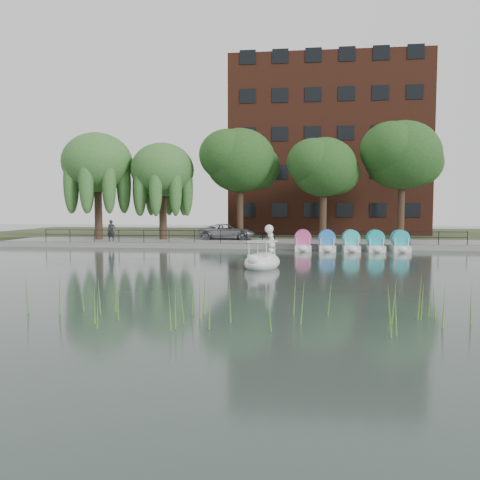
% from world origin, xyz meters
% --- Properties ---
extents(ground_plane, '(120.00, 120.00, 0.00)m').
position_xyz_m(ground_plane, '(0.00, 0.00, 0.00)').
color(ground_plane, '#3C4A44').
extents(promenade, '(40.00, 6.00, 0.40)m').
position_xyz_m(promenade, '(0.00, 16.00, 0.20)').
color(promenade, gray).
rests_on(promenade, ground_plane).
extents(kerb, '(40.00, 0.25, 0.40)m').
position_xyz_m(kerb, '(0.00, 13.05, 0.20)').
color(kerb, gray).
rests_on(kerb, ground_plane).
extents(land_strip, '(60.00, 22.00, 0.36)m').
position_xyz_m(land_strip, '(0.00, 30.00, 0.18)').
color(land_strip, '#47512D').
rests_on(land_strip, ground_plane).
extents(railing, '(32.00, 0.05, 1.00)m').
position_xyz_m(railing, '(0.00, 13.25, 1.15)').
color(railing, black).
rests_on(railing, promenade).
extents(apartment_building, '(20.00, 10.07, 18.00)m').
position_xyz_m(apartment_building, '(7.00, 29.97, 9.36)').
color(apartment_building, '#4C1E16').
rests_on(apartment_building, land_strip).
extents(willow_left, '(5.88, 5.88, 9.01)m').
position_xyz_m(willow_left, '(-13.00, 16.50, 6.87)').
color(willow_left, '#473323').
rests_on(willow_left, promenade).
extents(willow_mid, '(5.32, 5.32, 8.15)m').
position_xyz_m(willow_mid, '(-7.50, 17.00, 6.25)').
color(willow_mid, '#473323').
rests_on(willow_mid, promenade).
extents(broadleaf_center, '(6.00, 6.00, 9.25)m').
position_xyz_m(broadleaf_center, '(-1.00, 18.00, 7.06)').
color(broadleaf_center, '#473323').
rests_on(broadleaf_center, promenade).
extents(broadleaf_right, '(5.40, 5.40, 8.32)m').
position_xyz_m(broadleaf_right, '(6.00, 17.50, 6.39)').
color(broadleaf_right, '#473323').
rests_on(broadleaf_right, promenade).
extents(broadleaf_far, '(6.30, 6.30, 9.71)m').
position_xyz_m(broadleaf_far, '(12.50, 18.50, 7.40)').
color(broadleaf_far, '#473323').
rests_on(broadleaf_far, promenade).
extents(minivan, '(2.65, 5.52, 1.52)m').
position_xyz_m(minivan, '(-2.04, 17.59, 1.16)').
color(minivan, gray).
rests_on(minivan, promenade).
extents(bicycle, '(1.35, 1.80, 1.00)m').
position_xyz_m(bicycle, '(1.37, 15.06, 0.90)').
color(bicycle, gray).
rests_on(bicycle, promenade).
extents(pedestrian, '(0.78, 0.58, 1.98)m').
position_xyz_m(pedestrian, '(-11.02, 14.27, 1.39)').
color(pedestrian, black).
rests_on(pedestrian, promenade).
extents(swan_boat, '(2.45, 3.01, 2.21)m').
position_xyz_m(swan_boat, '(1.89, 2.06, 0.48)').
color(swan_boat, white).
rests_on(swan_boat, ground_plane).
extents(pedal_boat_row, '(7.95, 1.70, 1.40)m').
position_xyz_m(pedal_boat_row, '(7.60, 11.97, 0.61)').
color(pedal_boat_row, white).
rests_on(pedal_boat_row, ground_plane).
extents(reed_bank, '(24.00, 2.40, 1.20)m').
position_xyz_m(reed_bank, '(2.00, -9.50, 0.60)').
color(reed_bank, '#669938').
rests_on(reed_bank, ground_plane).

